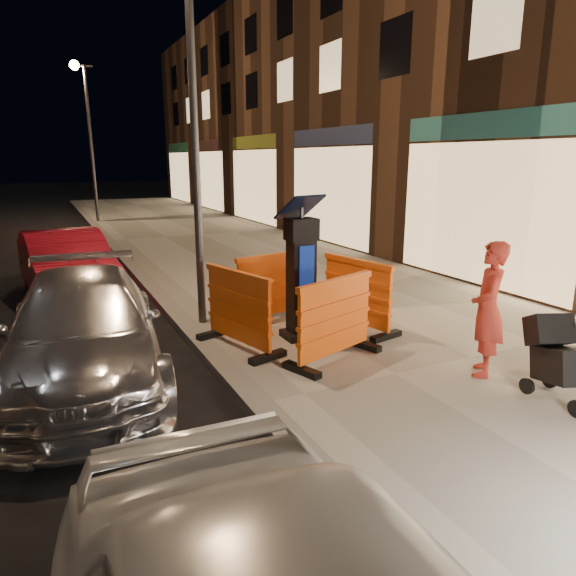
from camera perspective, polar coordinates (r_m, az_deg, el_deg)
name	(u,v)px	position (r m, az deg, el deg)	size (l,w,h in m)	color
ground_plane	(261,416)	(5.68, -2.97, -13.99)	(120.00, 120.00, 0.00)	black
sidewalk	(471,362)	(7.24, 19.69, -7.78)	(6.00, 60.00, 0.15)	gray
kerb	(261,409)	(5.65, -2.98, -13.32)	(0.30, 60.00, 0.15)	slate
parking_kiosk	(301,272)	(7.25, 1.46, 1.74)	(0.61, 0.61, 1.94)	black
barrier_front	(335,320)	(6.56, 5.24, -3.54)	(1.39, 0.57, 1.08)	#FF6213
barrier_back	(274,287)	(8.18, -1.60, 0.11)	(1.39, 0.57, 1.08)	#FF6213
barrier_kerbside	(239,310)	(6.98, -5.51, -2.43)	(1.39, 0.57, 1.08)	#FF6213
barrier_bldgside	(357,294)	(7.82, 7.65, -0.68)	(1.39, 0.57, 1.08)	#FF6213
car_silver	(88,377)	(7.03, -21.31, -9.25)	(1.79, 4.40, 1.28)	silver
car_red	(71,298)	(11.00, -23.01, -1.05)	(1.39, 4.00, 1.32)	maroon
man	(488,309)	(6.47, 21.34, -2.22)	(0.59, 0.39, 1.62)	red
stroller	(565,361)	(6.20, 28.40, -7.14)	(0.48, 0.73, 0.92)	black
street_lamp_mid	(194,125)	(7.94, -10.38, 17.37)	(0.12, 0.12, 6.00)	#3F3F44
street_lamp_far	(91,146)	(22.73, -21.01, 14.50)	(0.12, 0.12, 6.00)	#3F3F44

